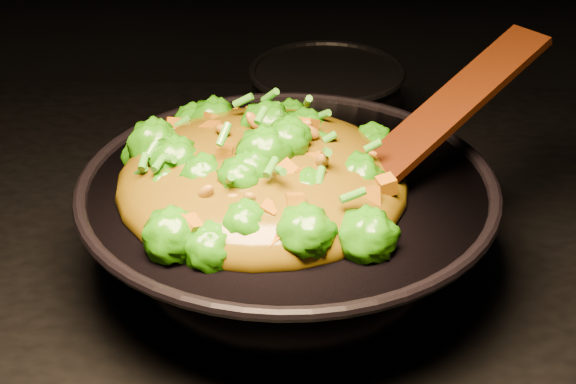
# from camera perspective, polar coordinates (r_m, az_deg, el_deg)

# --- Properties ---
(wok) EXTENTS (0.57, 0.57, 0.12)m
(wok) POSITION_cam_1_polar(r_m,az_deg,el_deg) (0.96, -0.02, -2.63)
(wok) COLOR black
(wok) RESTS_ON stovetop
(stir_fry) EXTENTS (0.37, 0.37, 0.10)m
(stir_fry) POSITION_cam_1_polar(r_m,az_deg,el_deg) (0.90, -1.72, 3.17)
(stir_fry) COLOR #277D08
(stir_fry) RESTS_ON wok
(spatula) EXTENTS (0.27, 0.25, 0.14)m
(spatula) POSITION_cam_1_polar(r_m,az_deg,el_deg) (0.93, 9.11, 4.23)
(spatula) COLOR #3D1808
(spatula) RESTS_ON wok
(back_pot) EXTENTS (0.24, 0.24, 0.12)m
(back_pot) POSITION_cam_1_polar(r_m,az_deg,el_deg) (1.24, 2.46, 5.52)
(back_pot) COLOR black
(back_pot) RESTS_ON stovetop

